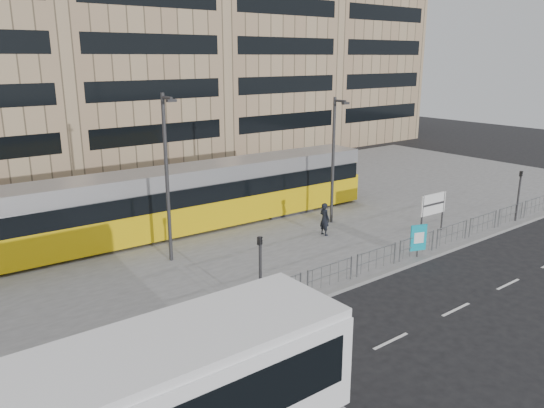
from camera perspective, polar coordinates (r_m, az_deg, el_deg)
ground at (r=23.72m, az=8.29°, el=-9.07°), size 120.00×120.00×0.00m
plaza at (r=32.55m, az=-7.05°, el=-1.98°), size 64.00×24.00×0.15m
kerb at (r=23.72m, az=8.21°, el=-8.86°), size 64.00×0.25×0.17m
building_row at (r=52.08m, az=-19.41°, el=18.14°), size 70.40×18.40×31.20m
pedestrian_barrier at (r=25.03m, az=10.75°, el=-5.40°), size 32.07×0.07×1.10m
road_markings at (r=22.20m, az=17.72°, el=-11.47°), size 62.00×0.12×0.01m
tram at (r=29.44m, az=-14.95°, el=-0.40°), size 31.18×4.10×3.66m
station_sign at (r=31.09m, az=16.94°, el=-0.19°), size 2.00×0.19×2.29m
ad_panel at (r=27.32m, az=15.47°, el=-3.55°), size 0.87×0.36×1.68m
pedestrian at (r=29.71m, az=5.67°, el=-1.62°), size 0.45×0.68×1.86m
traffic_light_west at (r=20.49m, az=-1.27°, el=-6.50°), size 0.23×0.25×3.10m
traffic_light_east at (r=35.16m, az=25.06°, el=1.44°), size 0.21×0.24×3.10m
lamp_post_west at (r=25.41m, az=-11.21°, el=3.35°), size 0.45×1.04×8.10m
lamp_post_east at (r=31.31m, az=6.67°, el=5.21°), size 0.45×1.04×7.46m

